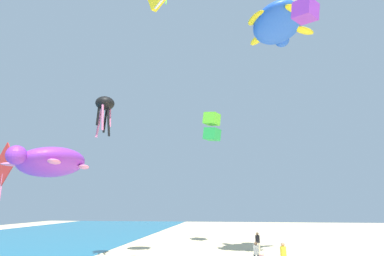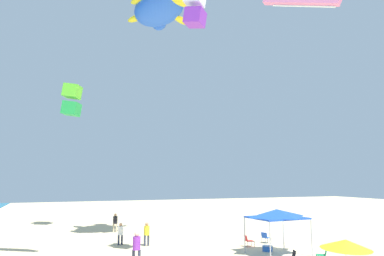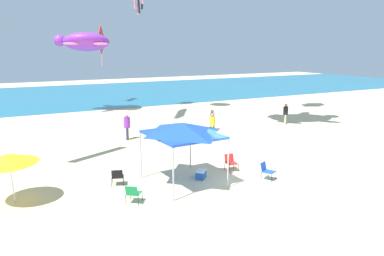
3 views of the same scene
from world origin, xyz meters
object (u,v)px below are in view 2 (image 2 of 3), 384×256
(canopy_tent, at_px, (277,214))
(folding_chair_right_of_tent, at_px, (323,254))
(kite_box_white, at_px, (195,7))
(folding_chair_facing_ocean, at_px, (248,240))
(person_beachcomber, at_px, (147,232))
(kite_turtle_blue, at_px, (159,9))
(person_kite_handler, at_px, (137,245))
(cooler_box, at_px, (268,248))
(person_near_umbrella, at_px, (120,232))
(person_watching_sky, at_px, (115,221))
(kite_box_lime, at_px, (72,100))
(beach_umbrella, at_px, (346,244))
(folding_chair_left_of_tent, at_px, (265,237))

(canopy_tent, xyz_separation_m, folding_chair_right_of_tent, (-2.84, -1.21, -2.08))
(kite_box_white, bearing_deg, folding_chair_facing_ocean, -10.71)
(person_beachcomber, distance_m, kite_turtle_blue, 18.07)
(folding_chair_right_of_tent, height_order, person_kite_handler, person_kite_handler)
(folding_chair_facing_ocean, height_order, cooler_box, folding_chair_facing_ocean)
(person_near_umbrella, xyz_separation_m, person_watching_sky, (6.67, -0.62, 0.05))
(cooler_box, relative_size, kite_turtle_blue, 0.11)
(folding_chair_right_of_tent, distance_m, person_near_umbrella, 14.17)
(canopy_tent, relative_size, person_kite_handler, 1.90)
(person_kite_handler, bearing_deg, kite_box_lime, -56.64)
(folding_chair_facing_ocean, height_order, person_beachcomber, person_beachcomber)
(beach_umbrella, relative_size, person_beachcomber, 1.38)
(folding_chair_left_of_tent, distance_m, person_watching_sky, 13.95)
(person_beachcomber, bearing_deg, kite_box_white, -96.03)
(beach_umbrella, height_order, kite_box_white, kite_box_white)
(folding_chair_left_of_tent, relative_size, kite_turtle_blue, 0.12)
(person_beachcomber, bearing_deg, canopy_tent, -52.69)
(canopy_tent, xyz_separation_m, kite_box_white, (-1.42, 6.31, 12.66))
(person_beachcomber, xyz_separation_m, kite_box_white, (-7.33, -0.99, 14.24))
(folding_chair_facing_ocean, distance_m, person_beachcomber, 7.42)
(canopy_tent, relative_size, person_beachcomber, 2.10)
(beach_umbrella, xyz_separation_m, kite_turtle_blue, (14.05, 5.17, 17.13))
(folding_chair_left_of_tent, height_order, kite_turtle_blue, kite_turtle_blue)
(person_beachcomber, relative_size, person_watching_sky, 0.99)
(folding_chair_facing_ocean, height_order, person_kite_handler, person_kite_handler)
(folding_chair_facing_ocean, relative_size, cooler_box, 1.12)
(folding_chair_left_of_tent, xyz_separation_m, kite_turtle_blue, (3.13, 7.75, 18.52))
(person_kite_handler, distance_m, person_watching_sky, 13.33)
(folding_chair_right_of_tent, distance_m, kite_box_white, 16.61)
(person_beachcomber, bearing_deg, folding_chair_facing_ocean, -37.02)
(folding_chair_facing_ocean, bearing_deg, folding_chair_right_of_tent, -157.39)
(folding_chair_left_of_tent, xyz_separation_m, kite_box_lime, (13.00, 14.11, 12.29))
(folding_chair_facing_ocean, xyz_separation_m, kite_box_white, (-4.40, 5.81, 14.74))
(canopy_tent, relative_size, cooler_box, 4.80)
(person_kite_handler, relative_size, kite_box_lime, 0.56)
(beach_umbrella, relative_size, kite_box_lime, 0.69)
(canopy_tent, height_order, person_watching_sky, canopy_tent)
(canopy_tent, height_order, person_kite_handler, canopy_tent)
(beach_umbrella, distance_m, person_watching_sky, 22.03)
(folding_chair_left_of_tent, distance_m, kite_turtle_blue, 20.32)
(beach_umbrella, xyz_separation_m, kite_box_lime, (23.92, 11.53, 10.90))
(person_beachcomber, height_order, person_watching_sky, person_watching_sky)
(folding_chair_left_of_tent, xyz_separation_m, person_near_umbrella, (3.18, 10.49, 0.46))
(person_beachcomber, bearing_deg, folding_chair_left_of_tent, -27.56)
(beach_umbrella, xyz_separation_m, person_near_umbrella, (14.10, 7.91, -0.94))
(beach_umbrella, bearing_deg, canopy_tent, -9.03)
(kite_box_lime, bearing_deg, person_watching_sky, 78.42)
(folding_chair_right_of_tent, height_order, kite_box_white, kite_box_white)
(folding_chair_facing_ocean, xyz_separation_m, person_watching_sky, (10.62, 7.92, 0.51))
(folding_chair_facing_ocean, xyz_separation_m, kite_box_lime, (13.77, 12.16, 12.29))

